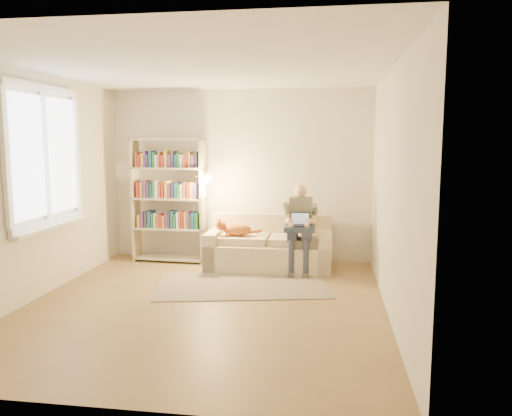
% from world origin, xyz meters
% --- Properties ---
extents(floor, '(4.50, 4.50, 0.00)m').
position_xyz_m(floor, '(0.00, 0.00, 0.00)').
color(floor, brown).
rests_on(floor, ground).
extents(ceiling, '(4.00, 4.50, 0.02)m').
position_xyz_m(ceiling, '(0.00, 0.00, 2.60)').
color(ceiling, white).
rests_on(ceiling, wall_back).
extents(wall_left, '(0.02, 4.50, 2.60)m').
position_xyz_m(wall_left, '(-2.00, 0.00, 1.30)').
color(wall_left, silver).
rests_on(wall_left, floor).
extents(wall_right, '(0.02, 4.50, 2.60)m').
position_xyz_m(wall_right, '(2.00, 0.00, 1.30)').
color(wall_right, silver).
rests_on(wall_right, floor).
extents(wall_back, '(4.00, 0.02, 2.60)m').
position_xyz_m(wall_back, '(0.00, 2.25, 1.30)').
color(wall_back, silver).
rests_on(wall_back, floor).
extents(wall_front, '(4.00, 0.02, 2.60)m').
position_xyz_m(wall_front, '(0.00, -2.25, 1.30)').
color(wall_front, silver).
rests_on(wall_front, floor).
extents(window, '(0.12, 1.52, 1.69)m').
position_xyz_m(window, '(-1.95, 0.20, 1.38)').
color(window, white).
rests_on(window, wall_left).
extents(sofa, '(1.78, 0.80, 0.76)m').
position_xyz_m(sofa, '(0.52, 1.74, 0.27)').
color(sofa, beige).
rests_on(sofa, floor).
extents(person, '(0.33, 0.53, 1.22)m').
position_xyz_m(person, '(0.97, 1.60, 0.69)').
color(person, gray).
rests_on(person, sofa).
extents(cat, '(0.61, 0.21, 0.22)m').
position_xyz_m(cat, '(0.09, 1.62, 0.58)').
color(cat, orange).
rests_on(cat, sofa).
extents(blanket, '(0.42, 0.34, 0.07)m').
position_xyz_m(blanket, '(0.88, 1.50, 0.63)').
color(blanket, '#273344').
rests_on(blanket, person).
extents(laptop, '(0.26, 0.21, 0.23)m').
position_xyz_m(laptop, '(0.88, 1.51, 0.72)').
color(laptop, black).
rests_on(laptop, blanket).
extents(bookshelf, '(1.24, 0.39, 1.88)m').
position_xyz_m(bookshelf, '(-1.02, 1.90, 1.04)').
color(bookshelf, '#BDB28F').
rests_on(bookshelf, floor).
extents(rug, '(2.36, 1.67, 0.01)m').
position_xyz_m(rug, '(0.29, 0.80, 0.01)').
color(rug, gray).
rests_on(rug, floor).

